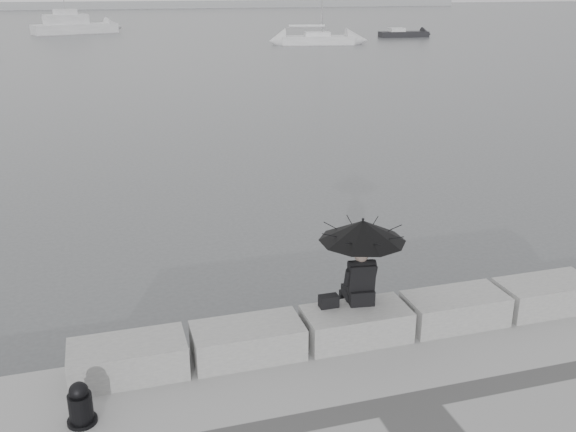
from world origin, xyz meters
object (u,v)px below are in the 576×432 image
object	(u,v)px
mooring_bollard	(81,407)
small_motorboat	(404,34)
seated_person	(362,240)
motor_cruiser	(75,26)
sailboat_right	(317,39)

from	to	relation	value
mooring_bollard	small_motorboat	distance (m)	69.17
seated_person	mooring_bollard	size ratio (longest dim) A/B	2.38
motor_cruiser	small_motorboat	distance (m)	38.64
seated_person	mooring_bollard	bearing A→B (deg)	-157.22
mooring_bollard	sailboat_right	world-z (taller)	sailboat_right
mooring_bollard	small_motorboat	world-z (taller)	mooring_bollard
motor_cruiser	small_motorboat	xyz separation A→B (m)	(35.15, -16.02, -0.57)
small_motorboat	mooring_bollard	bearing A→B (deg)	-115.54
seated_person	sailboat_right	world-z (taller)	sailboat_right
seated_person	small_motorboat	world-z (taller)	seated_person
motor_cruiser	sailboat_right	bearing A→B (deg)	-61.71
mooring_bollard	motor_cruiser	bearing A→B (deg)	90.83
seated_person	motor_cruiser	distance (m)	75.29
small_motorboat	seated_person	bearing A→B (deg)	-112.87
seated_person	mooring_bollard	world-z (taller)	seated_person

